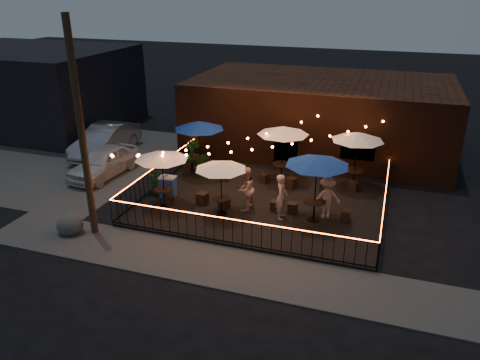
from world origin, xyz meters
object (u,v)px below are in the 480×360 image
at_px(utility_pole, 82,133).
at_px(cafe_table_1, 199,126).
at_px(cafe_table_2, 221,166).
at_px(cafe_table_4, 317,161).
at_px(boulder, 70,225).
at_px(cooler, 168,187).
at_px(cafe_table_0, 162,156).
at_px(cafe_table_5, 358,137).
at_px(cafe_table_3, 283,131).

distance_m(utility_pole, cafe_table_1, 6.92).
relative_size(cafe_table_2, cafe_table_4, 0.74).
bearing_deg(cafe_table_1, cafe_table_2, -56.21).
distance_m(cafe_table_4, boulder, 9.70).
bearing_deg(cooler, boulder, -121.81).
bearing_deg(cafe_table_2, utility_pole, -146.43).
xyz_separation_m(cafe_table_0, cafe_table_4, (6.21, 0.71, 0.27)).
height_order(cafe_table_1, cooler, cafe_table_1).
bearing_deg(cafe_table_2, boulder, -147.85).
distance_m(cafe_table_1, cafe_table_4, 6.96).
bearing_deg(cafe_table_5, boulder, -141.63).
distance_m(cafe_table_4, cooler, 6.78).
bearing_deg(cafe_table_0, cafe_table_5, 32.25).
xyz_separation_m(cafe_table_5, cooler, (-7.59, -3.77, -1.90)).
bearing_deg(cooler, cafe_table_0, -76.19).
relative_size(cafe_table_0, cafe_table_4, 0.80).
distance_m(cafe_table_3, cafe_table_5, 3.35).
xyz_separation_m(utility_pole, cafe_table_0, (1.60, 2.73, -1.62)).
relative_size(cafe_table_1, cafe_table_2, 1.16).
xyz_separation_m(cafe_table_0, boulder, (-2.42, -3.10, -2.00)).
relative_size(cafe_table_3, cooler, 3.17).
relative_size(utility_pole, cafe_table_1, 3.01).
bearing_deg(cooler, cafe_table_2, -19.43).
relative_size(utility_pole, cafe_table_0, 3.22).
relative_size(cafe_table_1, cooler, 2.83).
distance_m(utility_pole, cafe_table_2, 5.29).
bearing_deg(boulder, cooler, 61.35).
bearing_deg(cafe_table_4, cafe_table_5, 74.02).
bearing_deg(cafe_table_2, cafe_table_4, 10.51).
bearing_deg(cafe_table_2, cooler, 163.73).
bearing_deg(cafe_table_3, cafe_table_5, 5.53).
bearing_deg(cafe_table_1, utility_pole, -103.66).
bearing_deg(utility_pole, cafe_table_2, 33.57).
distance_m(utility_pole, cafe_table_3, 9.10).
xyz_separation_m(cafe_table_3, boulder, (-6.42, -7.40, -2.20)).
bearing_deg(boulder, utility_pole, 24.29).
bearing_deg(cafe_table_5, cafe_table_1, -174.05).
bearing_deg(cafe_table_1, cafe_table_3, 6.31).
bearing_deg(cooler, cafe_table_4, -4.45).
xyz_separation_m(utility_pole, cafe_table_4, (7.81, 3.44, -1.36)).
xyz_separation_m(cooler, boulder, (-2.16, -3.95, -0.25)).
relative_size(utility_pole, cafe_table_2, 3.49).
xyz_separation_m(cafe_table_0, cooler, (-0.26, 0.86, -1.75)).
distance_m(cafe_table_0, cafe_table_4, 6.25).
height_order(cafe_table_0, boulder, cafe_table_0).
bearing_deg(cafe_table_3, utility_pole, -128.55).
relative_size(utility_pole, boulder, 8.25).
distance_m(cafe_table_0, cafe_table_3, 5.88).
bearing_deg(cafe_table_5, cafe_table_0, -147.75).
bearing_deg(cafe_table_0, cafe_table_2, 0.77).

